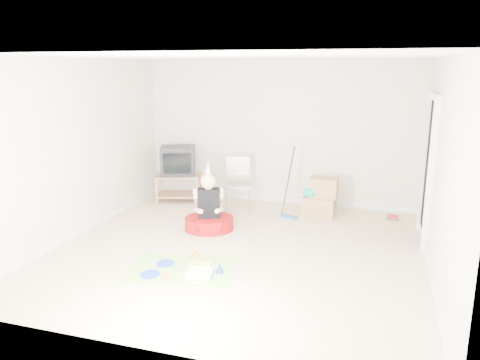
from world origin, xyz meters
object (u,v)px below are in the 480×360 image
(crt_tv, at_px, (178,161))
(seated_woman, at_px, (209,215))
(tv_stand, at_px, (179,185))
(folding_chair, at_px, (237,185))
(cardboard_boxes, at_px, (320,198))
(birthday_cake, at_px, (200,274))

(crt_tv, height_order, seated_woman, seated_woman)
(tv_stand, distance_m, folding_chair, 1.31)
(crt_tv, relative_size, seated_woman, 0.57)
(crt_tv, distance_m, seated_woman, 1.85)
(folding_chair, bearing_deg, seated_woman, -97.33)
(folding_chair, distance_m, seated_woman, 1.09)
(tv_stand, relative_size, cardboard_boxes, 1.37)
(tv_stand, distance_m, birthday_cake, 3.40)
(crt_tv, bearing_deg, seated_woman, -71.24)
(folding_chair, height_order, seated_woman, seated_woman)
(cardboard_boxes, bearing_deg, birthday_cake, -110.95)
(cardboard_boxes, distance_m, seated_woman, 1.96)
(tv_stand, height_order, cardboard_boxes, cardboard_boxes)
(tv_stand, relative_size, seated_woman, 0.85)
(crt_tv, height_order, birthday_cake, crt_tv)
(crt_tv, distance_m, folding_chair, 1.33)
(folding_chair, relative_size, seated_woman, 0.90)
(seated_woman, bearing_deg, crt_tv, 129.50)
(tv_stand, bearing_deg, folding_chair, -13.86)
(cardboard_boxes, relative_size, seated_woman, 0.62)
(folding_chair, relative_size, cardboard_boxes, 1.45)
(cardboard_boxes, bearing_deg, seated_woman, -142.80)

